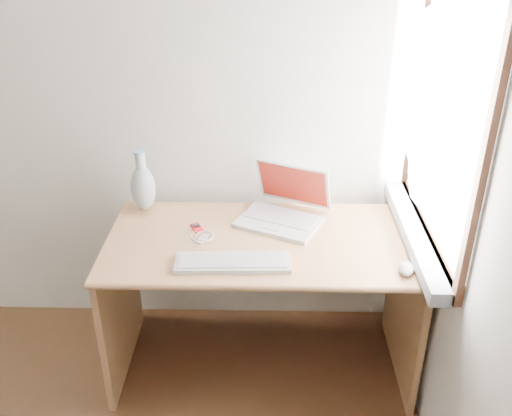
{
  "coord_description": "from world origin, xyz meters",
  "views": [
    {
      "loc": [
        1.05,
        -0.84,
        2.05
      ],
      "look_at": [
        1.0,
        1.35,
        0.88
      ],
      "focal_mm": 40.0,
      "sensor_mm": 36.0,
      "label": 1
    }
  ],
  "objects_px": {
    "desk": "(262,268)",
    "external_keyboard": "(233,262)",
    "laptop": "(279,208)",
    "vase": "(143,186)"
  },
  "relations": [
    {
      "from": "external_keyboard",
      "to": "desk",
      "type": "bearing_deg",
      "value": 65.92
    },
    {
      "from": "laptop",
      "to": "external_keyboard",
      "type": "bearing_deg",
      "value": -91.23
    },
    {
      "from": "desk",
      "to": "laptop",
      "type": "height_order",
      "value": "laptop"
    },
    {
      "from": "laptop",
      "to": "vase",
      "type": "distance_m",
      "value": 0.66
    },
    {
      "from": "laptop",
      "to": "external_keyboard",
      "type": "height_order",
      "value": "laptop"
    },
    {
      "from": "laptop",
      "to": "desk",
      "type": "bearing_deg",
      "value": -100.62
    },
    {
      "from": "laptop",
      "to": "vase",
      "type": "xyz_separation_m",
      "value": [
        -0.65,
        0.08,
        0.07
      ]
    },
    {
      "from": "desk",
      "to": "external_keyboard",
      "type": "xyz_separation_m",
      "value": [
        -0.12,
        -0.29,
        0.22
      ]
    },
    {
      "from": "desk",
      "to": "external_keyboard",
      "type": "height_order",
      "value": "external_keyboard"
    },
    {
      "from": "laptop",
      "to": "vase",
      "type": "relative_size",
      "value": 1.44
    }
  ]
}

